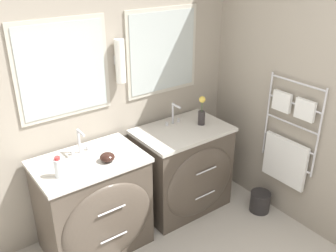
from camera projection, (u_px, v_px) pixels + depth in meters
name	position (u px, v px, depth m)	size (l,w,h in m)	color
wall_back	(78.00, 94.00, 3.16)	(4.85, 0.17, 2.60)	#9E9384
wall_right	(313.00, 95.00, 3.20)	(0.13, 4.10, 2.60)	#9E9384
vanity_left	(95.00, 205.00, 3.18)	(0.89, 0.66, 0.87)	#4C4238
vanity_right	(184.00, 169.00, 3.70)	(0.89, 0.66, 0.87)	#4C4238
faucet_left	(80.00, 142.00, 3.08)	(0.17, 0.13, 0.21)	silver
faucet_right	(174.00, 114.00, 3.61)	(0.17, 0.13, 0.21)	silver
toiletry_bottle	(58.00, 168.00, 2.77)	(0.07, 0.07, 0.17)	silver
amenity_bowl	(107.00, 157.00, 2.99)	(0.12, 0.12, 0.07)	black
flower_vase	(202.00, 113.00, 3.60)	(0.07, 0.07, 0.29)	#332D2D
waste_bin	(260.00, 201.00, 3.78)	(0.20, 0.20, 0.21)	#282626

